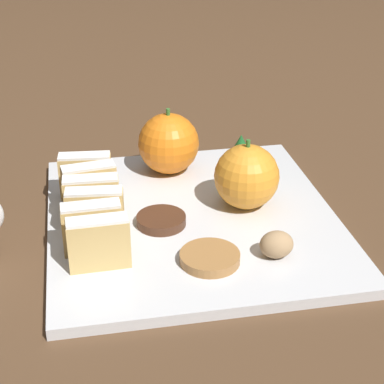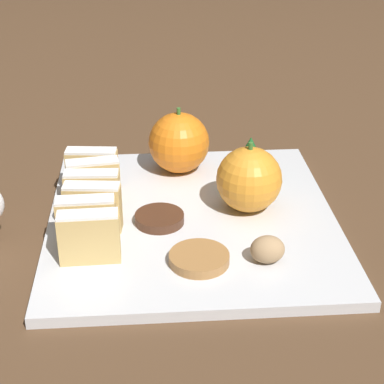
{
  "view_description": "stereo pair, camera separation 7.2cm",
  "coord_description": "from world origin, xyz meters",
  "px_view_note": "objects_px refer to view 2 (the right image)",
  "views": [
    {
      "loc": [
        -0.12,
        -0.63,
        0.38
      ],
      "look_at": [
        0.0,
        0.0,
        0.04
      ],
      "focal_mm": 60.0,
      "sensor_mm": 36.0,
      "label": 1
    },
    {
      "loc": [
        -0.05,
        -0.64,
        0.38
      ],
      "look_at": [
        0.0,
        0.0,
        0.04
      ],
      "focal_mm": 60.0,
      "sensor_mm": 36.0,
      "label": 2
    }
  ],
  "objects_px": {
    "orange_near": "(179,143)",
    "orange_far": "(249,179)",
    "walnut": "(267,249)",
    "chocolate_cookie": "(159,218)"
  },
  "relations": [
    {
      "from": "orange_near",
      "to": "chocolate_cookie",
      "type": "xyz_separation_m",
      "value": [
        -0.03,
        -0.13,
        -0.03
      ]
    },
    {
      "from": "orange_far",
      "to": "walnut",
      "type": "distance_m",
      "value": 0.11
    },
    {
      "from": "walnut",
      "to": "orange_far",
      "type": "bearing_deg",
      "value": 91.38
    },
    {
      "from": "orange_near",
      "to": "orange_far",
      "type": "bearing_deg",
      "value": -55.56
    },
    {
      "from": "orange_near",
      "to": "orange_far",
      "type": "distance_m",
      "value": 0.13
    },
    {
      "from": "orange_near",
      "to": "chocolate_cookie",
      "type": "bearing_deg",
      "value": -102.63
    },
    {
      "from": "orange_near",
      "to": "orange_far",
      "type": "relative_size",
      "value": 1.03
    },
    {
      "from": "walnut",
      "to": "chocolate_cookie",
      "type": "relative_size",
      "value": 0.63
    },
    {
      "from": "walnut",
      "to": "chocolate_cookie",
      "type": "xyz_separation_m",
      "value": [
        -0.11,
        0.09,
        -0.01
      ]
    },
    {
      "from": "walnut",
      "to": "orange_near",
      "type": "bearing_deg",
      "value": 109.35
    }
  ]
}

